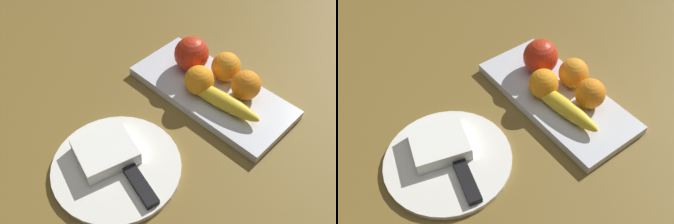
% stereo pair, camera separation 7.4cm
% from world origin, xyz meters
% --- Properties ---
extents(ground_plane, '(2.40, 2.40, 0.00)m').
position_xyz_m(ground_plane, '(0.00, 0.00, 0.00)').
color(ground_plane, brown).
extents(fruit_tray, '(0.35, 0.16, 0.02)m').
position_xyz_m(fruit_tray, '(-0.02, 0.03, 0.01)').
color(fruit_tray, silver).
rests_on(fruit_tray, ground_plane).
extents(apple, '(0.08, 0.08, 0.08)m').
position_xyz_m(apple, '(0.06, 0.01, 0.06)').
color(apple, red).
rests_on(apple, fruit_tray).
extents(banana, '(0.18, 0.05, 0.03)m').
position_xyz_m(banana, '(-0.06, 0.06, 0.04)').
color(banana, yellow).
rests_on(banana, fruit_tray).
extents(orange_near_apple, '(0.06, 0.06, 0.06)m').
position_xyz_m(orange_near_apple, '(-0.00, 0.06, 0.05)').
color(orange_near_apple, orange).
rests_on(orange_near_apple, fruit_tray).
extents(orange_near_banana, '(0.06, 0.06, 0.06)m').
position_xyz_m(orange_near_banana, '(-0.08, 0.00, 0.05)').
color(orange_near_banana, orange).
rests_on(orange_near_banana, fruit_tray).
extents(orange_center, '(0.06, 0.06, 0.06)m').
position_xyz_m(orange_center, '(-0.01, -0.01, 0.05)').
color(orange_center, orange).
rests_on(orange_center, fruit_tray).
extents(dinner_plate, '(0.24, 0.24, 0.01)m').
position_xyz_m(dinner_plate, '(-0.02, 0.30, 0.01)').
color(dinner_plate, white).
rests_on(dinner_plate, ground_plane).
extents(folded_napkin, '(0.12, 0.12, 0.03)m').
position_xyz_m(folded_napkin, '(0.01, 0.30, 0.03)').
color(folded_napkin, white).
rests_on(folded_napkin, dinner_plate).
extents(knife, '(0.18, 0.06, 0.01)m').
position_xyz_m(knife, '(-0.07, 0.29, 0.02)').
color(knife, silver).
rests_on(knife, dinner_plate).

